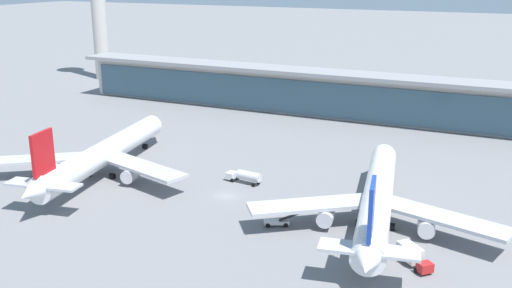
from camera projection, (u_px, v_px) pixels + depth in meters
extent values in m
plane|color=slate|center=(227.00, 196.00, 125.68)|extent=(1200.00, 1200.00, 0.00)
cylinder|color=white|center=(105.00, 153.00, 137.94)|extent=(14.51, 52.61, 5.53)
cone|color=white|center=(156.00, 123.00, 164.23)|extent=(6.20, 5.84, 5.42)
cone|color=white|center=(31.00, 193.00, 111.75)|extent=(5.95, 6.85, 4.98)
cube|color=black|center=(151.00, 123.00, 161.03)|extent=(4.48, 2.97, 0.67)
cube|color=#B7BABF|center=(49.00, 159.00, 136.76)|extent=(22.88, 18.93, 0.67)
cube|color=#B7BABF|center=(143.00, 167.00, 130.79)|extent=(24.59, 12.46, 0.67)
cylinder|color=silver|center=(59.00, 168.00, 136.07)|extent=(3.70, 4.47, 3.05)
cylinder|color=silver|center=(130.00, 175.00, 131.53)|extent=(3.70, 4.47, 3.05)
cube|color=red|center=(43.00, 153.00, 114.32)|extent=(1.81, 6.69, 8.58)
cube|color=#B7BABF|center=(43.00, 184.00, 115.22)|extent=(15.75, 6.77, 0.48)
cylinder|color=black|center=(89.00, 174.00, 137.38)|extent=(1.36, 1.51, 1.33)
cylinder|color=black|center=(112.00, 176.00, 135.85)|extent=(1.36, 1.51, 1.33)
cylinder|color=black|center=(145.00, 146.00, 158.65)|extent=(1.36, 1.51, 1.33)
cylinder|color=white|center=(378.00, 197.00, 111.27)|extent=(15.14, 52.56, 5.53)
cone|color=white|center=(384.00, 153.00, 137.64)|extent=(6.25, 5.89, 5.42)
cone|color=white|center=(367.00, 263.00, 84.99)|extent=(6.02, 6.90, 4.98)
cube|color=black|center=(384.00, 153.00, 134.43)|extent=(4.50, 3.02, 0.67)
cube|color=#B7BABF|center=(311.00, 205.00, 109.93)|extent=(22.76, 19.13, 0.67)
cube|color=#B7BABF|center=(444.00, 218.00, 104.23)|extent=(24.60, 12.19, 0.67)
cylinder|color=silver|center=(326.00, 217.00, 109.27)|extent=(3.74, 4.50, 3.05)
cylinder|color=silver|center=(426.00, 227.00, 104.95)|extent=(3.74, 4.50, 3.05)
cube|color=#193899|center=(372.00, 209.00, 87.57)|extent=(1.89, 6.68, 8.58)
cube|color=#B7BABF|center=(369.00, 250.00, 88.47)|extent=(15.77, 6.95, 0.48)
cylinder|color=black|center=(359.00, 223.00, 110.66)|extent=(1.37, 1.52, 1.33)
cylinder|color=black|center=(392.00, 227.00, 109.20)|extent=(1.37, 1.52, 1.33)
cylinder|color=black|center=(382.00, 182.00, 132.04)|extent=(1.37, 1.52, 1.33)
cube|color=#B21E1E|center=(425.00, 267.00, 93.23)|extent=(2.89, 2.91, 1.50)
cube|color=black|center=(428.00, 268.00, 92.43)|extent=(1.51, 1.58, 0.70)
cube|color=silver|center=(410.00, 252.00, 96.71)|extent=(4.92, 4.84, 2.50)
cylinder|color=black|center=(427.00, 268.00, 94.53)|extent=(0.85, 0.82, 0.90)
cylinder|color=black|center=(416.00, 270.00, 93.79)|extent=(0.85, 0.82, 0.90)
cylinder|color=black|center=(409.00, 255.00, 98.81)|extent=(0.85, 0.82, 0.90)
cylinder|color=black|center=(399.00, 257.00, 98.08)|extent=(0.85, 0.82, 0.90)
cube|color=silver|center=(277.00, 222.00, 110.95)|extent=(5.10, 3.76, 0.60)
cube|color=black|center=(289.00, 217.00, 110.70)|extent=(3.94, 2.57, 1.72)
cylinder|color=black|center=(285.00, 222.00, 111.87)|extent=(0.93, 0.65, 0.90)
cylinder|color=black|center=(286.00, 225.00, 110.28)|extent=(0.93, 0.65, 0.90)
cylinder|color=black|center=(268.00, 222.00, 111.79)|extent=(0.93, 0.65, 0.90)
cylinder|color=black|center=(268.00, 225.00, 110.20)|extent=(0.93, 0.65, 0.90)
cube|color=silver|center=(231.00, 175.00, 134.81)|extent=(2.25, 2.60, 1.50)
cylinder|color=silver|center=(249.00, 176.00, 132.21)|extent=(5.80, 2.70, 2.10)
cylinder|color=black|center=(232.00, 180.00, 133.64)|extent=(0.93, 0.38, 0.90)
cylinder|color=black|center=(237.00, 178.00, 135.45)|extent=(0.93, 0.38, 0.90)
cylinder|color=black|center=(253.00, 185.00, 130.80)|extent=(0.93, 0.38, 0.90)
cylinder|color=black|center=(259.00, 182.00, 132.61)|extent=(0.93, 0.38, 0.90)
cube|color=beige|center=(337.00, 96.00, 190.91)|extent=(189.31, 8.00, 14.00)
cube|color=#3D5B70|center=(333.00, 101.00, 187.38)|extent=(185.53, 0.50, 11.20)
cube|color=gray|center=(336.00, 74.00, 187.00)|extent=(193.10, 12.80, 1.20)
cylinder|color=beige|center=(98.00, 4.00, 251.30)|extent=(6.40, 6.40, 64.88)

